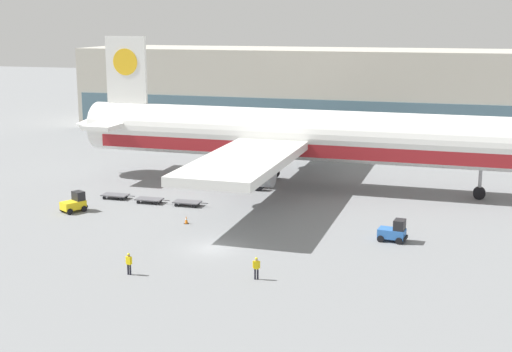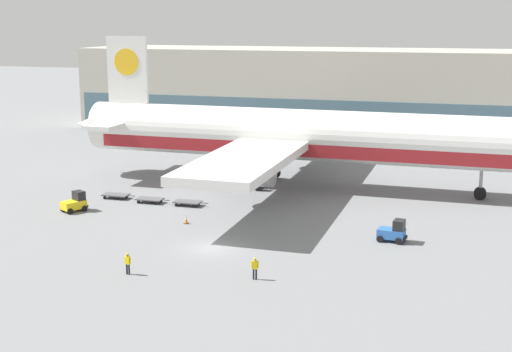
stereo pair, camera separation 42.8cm
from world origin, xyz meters
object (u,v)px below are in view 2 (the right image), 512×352
(baggage_tug_mid, at_px, (75,203))
(ground_crew_far, at_px, (128,262))
(ground_crew_near, at_px, (255,266))
(baggage_tug_foreground, at_px, (393,232))
(baggage_dolly_lead, at_px, (116,195))
(baggage_dolly_second, at_px, (150,199))
(baggage_dolly_third, at_px, (188,202))
(airplane_main, at_px, (296,137))
(traffic_cone_near, at_px, (186,220))

(baggage_tug_mid, bearing_deg, ground_crew_far, -108.79)
(baggage_tug_mid, height_order, ground_crew_near, baggage_tug_mid)
(baggage_tug_foreground, xyz_separation_m, baggage_dolly_lead, (-30.38, 6.92, -0.49))
(baggage_dolly_second, xyz_separation_m, baggage_dolly_third, (4.28, -0.00, 0.00))
(airplane_main, xyz_separation_m, baggage_dolly_lead, (-17.26, -11.13, -5.45))
(baggage_tug_foreground, height_order, baggage_tug_mid, same)
(baggage_dolly_third, bearing_deg, baggage_tug_foreground, -16.52)
(baggage_dolly_lead, bearing_deg, baggage_dolly_second, -9.19)
(baggage_dolly_lead, distance_m, baggage_dolly_third, 8.62)
(baggage_tug_foreground, height_order, ground_crew_far, baggage_tug_foreground)
(baggage_dolly_third, bearing_deg, airplane_main, 53.23)
(baggage_dolly_second, relative_size, ground_crew_near, 2.14)
(baggage_dolly_lead, height_order, traffic_cone_near, traffic_cone_near)
(baggage_tug_foreground, relative_size, ground_crew_near, 1.50)
(airplane_main, height_order, baggage_dolly_lead, airplane_main)
(airplane_main, distance_m, baggage_dolly_third, 15.61)
(airplane_main, height_order, baggage_tug_foreground, airplane_main)
(traffic_cone_near, bearing_deg, airplane_main, 70.63)
(airplane_main, relative_size, baggage_tug_foreground, 22.30)
(baggage_tug_foreground, height_order, ground_crew_near, baggage_tug_foreground)
(baggage_tug_foreground, bearing_deg, traffic_cone_near, -173.19)
(airplane_main, distance_m, baggage_dolly_second, 18.34)
(airplane_main, height_order, ground_crew_far, airplane_main)
(airplane_main, xyz_separation_m, baggage_dolly_third, (-8.66, -11.79, -5.45))
(airplane_main, relative_size, ground_crew_far, 33.75)
(baggage_dolly_second, distance_m, traffic_cone_near, 9.06)
(baggage_dolly_second, relative_size, ground_crew_far, 2.15)
(baggage_tug_mid, bearing_deg, baggage_dolly_third, -33.16)
(ground_crew_near, height_order, traffic_cone_near, ground_crew_near)
(baggage_dolly_lead, bearing_deg, airplane_main, 32.34)
(baggage_dolly_second, height_order, baggage_dolly_third, same)
(traffic_cone_near, bearing_deg, baggage_tug_mid, 175.44)
(baggage_tug_foreground, relative_size, baggage_dolly_lead, 0.70)
(ground_crew_near, distance_m, traffic_cone_near, 16.26)
(baggage_tug_mid, distance_m, traffic_cone_near, 12.50)
(baggage_dolly_second, distance_m, baggage_dolly_third, 4.28)
(traffic_cone_near, bearing_deg, ground_crew_near, -49.70)
(airplane_main, distance_m, baggage_tug_foreground, 22.86)
(baggage_tug_mid, xyz_separation_m, ground_crew_near, (22.95, -13.38, 0.14))
(ground_crew_near, bearing_deg, airplane_main, -91.38)
(baggage_tug_foreground, relative_size, baggage_dolly_third, 0.70)
(baggage_dolly_second, xyz_separation_m, ground_crew_near, (17.13, -18.58, 0.63))
(baggage_dolly_second, distance_m, ground_crew_near, 25.28)
(airplane_main, bearing_deg, baggage_tug_mid, -137.00)
(airplane_main, height_order, baggage_tug_mid, airplane_main)
(airplane_main, distance_m, baggage_tug_mid, 25.80)
(airplane_main, relative_size, baggage_dolly_third, 15.67)
(airplane_main, bearing_deg, baggage_dolly_lead, -146.33)
(baggage_dolly_lead, xyz_separation_m, ground_crew_far, (11.87, -20.95, 0.62))
(baggage_tug_mid, bearing_deg, baggage_tug_foreground, -62.26)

